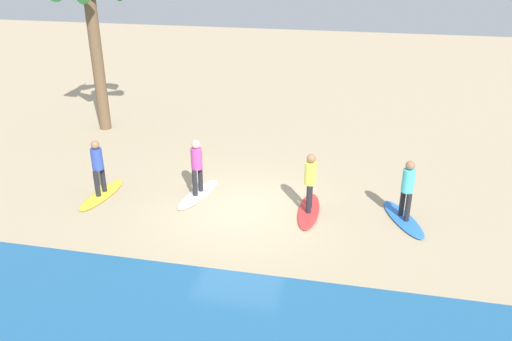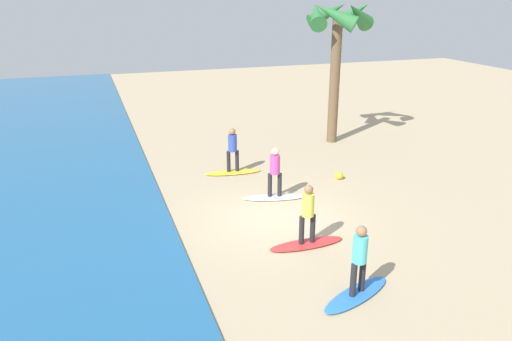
{
  "view_description": "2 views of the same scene",
  "coord_description": "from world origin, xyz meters",
  "px_view_note": "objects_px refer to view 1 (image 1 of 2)",
  "views": [
    {
      "loc": [
        -3.04,
        12.35,
        6.94
      ],
      "look_at": [
        -0.33,
        -0.56,
        0.93
      ],
      "focal_mm": 36.33,
      "sensor_mm": 36.0,
      "label": 1
    },
    {
      "loc": [
        -12.66,
        4.98,
        6.39
      ],
      "look_at": [
        0.74,
        0.37,
        1.29
      ],
      "focal_mm": 34.97,
      "sensor_mm": 36.0,
      "label": 2
    }
  ],
  "objects_px": {
    "surfer_yellow": "(98,164)",
    "beach_ball": "(198,152)",
    "surfer_blue": "(408,186)",
    "surfboard_yellow": "(102,195)",
    "surfer_red": "(310,178)",
    "surfboard_blue": "(403,219)",
    "surfer_white": "(197,163)",
    "surfboard_white": "(198,194)",
    "surfboard_red": "(309,211)"
  },
  "relations": [
    {
      "from": "surfer_red",
      "to": "beach_ball",
      "type": "bearing_deg",
      "value": -37.27
    },
    {
      "from": "surfboard_blue",
      "to": "surfer_white",
      "type": "distance_m",
      "value": 5.88
    },
    {
      "from": "surfer_blue",
      "to": "surfer_red",
      "type": "distance_m",
      "value": 2.52
    },
    {
      "from": "surfboard_blue",
      "to": "surfer_red",
      "type": "distance_m",
      "value": 2.71
    },
    {
      "from": "surfer_red",
      "to": "surfboard_red",
      "type": "bearing_deg",
      "value": -172.87
    },
    {
      "from": "surfer_red",
      "to": "beach_ball",
      "type": "height_order",
      "value": "surfer_red"
    },
    {
      "from": "surfer_white",
      "to": "surfboard_white",
      "type": "bearing_deg",
      "value": -90.0
    },
    {
      "from": "surfboard_blue",
      "to": "surfboard_red",
      "type": "bearing_deg",
      "value": -111.71
    },
    {
      "from": "surfer_blue",
      "to": "surfer_yellow",
      "type": "height_order",
      "value": "same"
    },
    {
      "from": "surfboard_white",
      "to": "surfer_red",
      "type": "bearing_deg",
      "value": 96.51
    },
    {
      "from": "surfer_red",
      "to": "surfboard_blue",
      "type": "bearing_deg",
      "value": -178.36
    },
    {
      "from": "surfer_red",
      "to": "surfer_yellow",
      "type": "xyz_separation_m",
      "value": [
        6.02,
        0.27,
        0.0
      ]
    },
    {
      "from": "surfer_yellow",
      "to": "surfboard_blue",
      "type": "bearing_deg",
      "value": -177.71
    },
    {
      "from": "surfboard_white",
      "to": "surfer_white",
      "type": "xyz_separation_m",
      "value": [
        0.0,
        0.0,
        0.99
      ]
    },
    {
      "from": "surfboard_blue",
      "to": "beach_ball",
      "type": "relative_size",
      "value": 7.36
    },
    {
      "from": "surfboard_blue",
      "to": "surfboard_yellow",
      "type": "distance_m",
      "value": 8.54
    },
    {
      "from": "surfer_red",
      "to": "surfboard_yellow",
      "type": "xyz_separation_m",
      "value": [
        6.02,
        0.27,
        -0.99
      ]
    },
    {
      "from": "surfer_red",
      "to": "surfer_white",
      "type": "distance_m",
      "value": 3.29
    },
    {
      "from": "surfer_blue",
      "to": "surfer_red",
      "type": "xyz_separation_m",
      "value": [
        2.52,
        0.07,
        0.0
      ]
    },
    {
      "from": "surfboard_yellow",
      "to": "beach_ball",
      "type": "bearing_deg",
      "value": 157.51
    },
    {
      "from": "surfer_white",
      "to": "beach_ball",
      "type": "distance_m",
      "value": 3.11
    },
    {
      "from": "surfer_yellow",
      "to": "beach_ball",
      "type": "relative_size",
      "value": 5.74
    },
    {
      "from": "surfboard_red",
      "to": "surfboard_white",
      "type": "distance_m",
      "value": 3.29
    },
    {
      "from": "surfer_blue",
      "to": "surfboard_yellow",
      "type": "height_order",
      "value": "surfer_blue"
    },
    {
      "from": "surfer_red",
      "to": "surfboard_white",
      "type": "distance_m",
      "value": 3.44
    },
    {
      "from": "surfer_yellow",
      "to": "surfer_red",
      "type": "bearing_deg",
      "value": -177.44
    },
    {
      "from": "surfer_yellow",
      "to": "beach_ball",
      "type": "distance_m",
      "value": 4.01
    },
    {
      "from": "surfboard_blue",
      "to": "surfer_yellow",
      "type": "height_order",
      "value": "surfer_yellow"
    },
    {
      "from": "surfer_white",
      "to": "surfer_red",
      "type": "bearing_deg",
      "value": 174.1
    },
    {
      "from": "surfer_white",
      "to": "surfer_yellow",
      "type": "distance_m",
      "value": 2.81
    },
    {
      "from": "surfer_blue",
      "to": "surfboard_yellow",
      "type": "xyz_separation_m",
      "value": [
        8.54,
        0.34,
        -0.99
      ]
    },
    {
      "from": "surfboard_yellow",
      "to": "beach_ball",
      "type": "xyz_separation_m",
      "value": [
        -1.85,
        -3.44,
        0.1
      ]
    },
    {
      "from": "surfboard_red",
      "to": "surfer_white",
      "type": "xyz_separation_m",
      "value": [
        3.27,
        -0.34,
        0.99
      ]
    },
    {
      "from": "surfer_white",
      "to": "surfboard_yellow",
      "type": "height_order",
      "value": "surfer_white"
    },
    {
      "from": "surfboard_white",
      "to": "beach_ball",
      "type": "bearing_deg",
      "value": -149.99
    },
    {
      "from": "surfboard_blue",
      "to": "surfer_blue",
      "type": "xyz_separation_m",
      "value": [
        0.0,
        -0.0,
        0.99
      ]
    },
    {
      "from": "surfboard_white",
      "to": "surfboard_yellow",
      "type": "distance_m",
      "value": 2.81
    },
    {
      "from": "surfer_yellow",
      "to": "beach_ball",
      "type": "bearing_deg",
      "value": -118.19
    },
    {
      "from": "surfer_red",
      "to": "surfer_white",
      "type": "height_order",
      "value": "same"
    },
    {
      "from": "surfboard_red",
      "to": "beach_ball",
      "type": "relative_size",
      "value": 7.36
    },
    {
      "from": "beach_ball",
      "to": "surfer_white",
      "type": "bearing_deg",
      "value": 107.6
    },
    {
      "from": "surfboard_white",
      "to": "surfer_yellow",
      "type": "bearing_deg",
      "value": -65.14
    },
    {
      "from": "surfer_white",
      "to": "surfboard_yellow",
      "type": "distance_m",
      "value": 2.98
    },
    {
      "from": "surfboard_blue",
      "to": "surfboard_red",
      "type": "relative_size",
      "value": 1.0
    },
    {
      "from": "surfer_red",
      "to": "surfer_yellow",
      "type": "relative_size",
      "value": 1.0
    },
    {
      "from": "surfer_blue",
      "to": "surfboard_yellow",
      "type": "bearing_deg",
      "value": 2.29
    },
    {
      "from": "surfer_yellow",
      "to": "surfboard_white",
      "type": "bearing_deg",
      "value": -167.54
    },
    {
      "from": "surfboard_red",
      "to": "surfboard_white",
      "type": "relative_size",
      "value": 1.0
    },
    {
      "from": "surfboard_blue",
      "to": "surfer_blue",
      "type": "height_order",
      "value": "surfer_blue"
    },
    {
      "from": "surfer_red",
      "to": "surfer_blue",
      "type": "bearing_deg",
      "value": -178.36
    }
  ]
}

